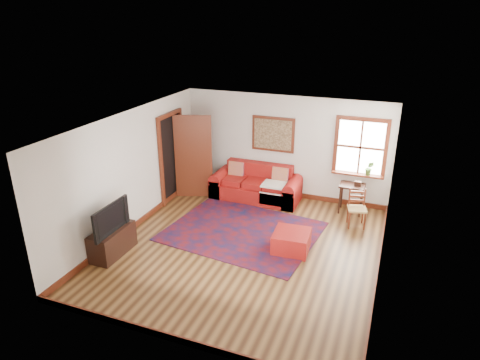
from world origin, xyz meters
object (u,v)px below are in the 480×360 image
at_px(red_leather_sofa, 256,187).
at_px(media_cabinet, 112,241).
at_px(ladder_back_chair, 357,207).
at_px(red_ottoman, 291,241).
at_px(side_table, 352,190).

xyz_separation_m(red_leather_sofa, media_cabinet, (-1.70, -3.43, -0.01)).
height_order(ladder_back_chair, media_cabinet, ladder_back_chair).
xyz_separation_m(red_ottoman, ladder_back_chair, (1.03, 1.50, 0.24)).
bearing_deg(ladder_back_chair, red_leather_sofa, 166.61).
relative_size(red_leather_sofa, media_cabinet, 2.23).
bearing_deg(side_table, red_ottoman, -111.61).
relative_size(red_ottoman, side_table, 1.00).
bearing_deg(side_table, ladder_back_chair, -72.39).
bearing_deg(side_table, red_leather_sofa, -179.49).
bearing_deg(red_ottoman, media_cabinet, -160.62).
xyz_separation_m(red_ottoman, side_table, (0.84, 2.11, 0.36)).
distance_m(ladder_back_chair, media_cabinet, 5.04).
bearing_deg(side_table, media_cabinet, -139.00).
distance_m(side_table, ladder_back_chair, 0.65).
bearing_deg(ladder_back_chair, media_cabinet, -145.64).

